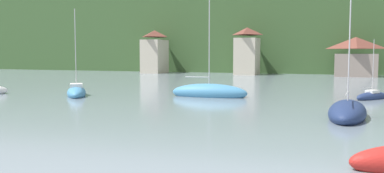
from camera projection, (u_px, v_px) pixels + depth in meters
wooded_hillside at (250, 40)px, 123.16m from camera, size 352.00×68.90×36.96m
shore_building_west at (155, 52)px, 85.57m from camera, size 4.15×6.21×8.83m
shore_building_westcentral at (247, 52)px, 79.22m from camera, size 4.30×6.05×9.03m
shore_building_central at (355, 57)px, 73.11m from camera, size 7.33×6.24×6.98m
sailboat_far_0 at (372, 96)px, 37.47m from camera, size 3.56×4.03×5.68m
sailboat_far_6 at (209, 93)px, 39.51m from camera, size 7.44×2.17×9.74m
sailboat_far_8 at (76, 92)px, 40.49m from camera, size 4.75×5.94×8.83m
sailboat_far_9 at (347, 112)px, 26.64m from camera, size 2.89×7.06×8.98m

